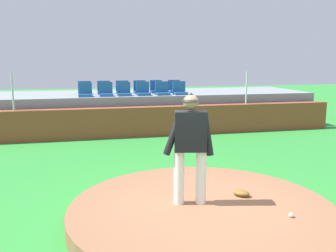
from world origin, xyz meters
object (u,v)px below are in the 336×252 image
object	(u,v)px
fielding_glove	(241,193)
stadium_chair_2	(124,91)
stadium_chair_5	(180,90)
stadium_chair_11	(174,89)
baseball	(291,215)
stadium_chair_0	(85,92)
stadium_chair_4	(162,91)
pitcher	(190,140)
stadium_chair_1	(106,92)
stadium_chair_10	(156,89)
stadium_chair_8	(122,90)
stadium_chair_6	(85,90)
stadium_chair_3	(143,91)
stadium_chair_7	(104,90)
stadium_chair_9	(140,89)

from	to	relation	value
fielding_glove	stadium_chair_2	distance (m)	7.88
stadium_chair_5	stadium_chair_11	bearing A→B (deg)	-91.28
baseball	stadium_chair_0	bearing A→B (deg)	108.69
stadium_chair_4	pitcher	bearing A→B (deg)	81.02
stadium_chair_1	stadium_chair_10	distance (m)	2.24
fielding_glove	stadium_chair_1	distance (m)	7.99
pitcher	fielding_glove	bearing A→B (deg)	17.87
stadium_chair_2	stadium_chair_8	world-z (taller)	same
stadium_chair_6	stadium_chair_3	bearing A→B (deg)	156.98
pitcher	stadium_chair_4	world-z (taller)	pitcher
stadium_chair_0	stadium_chair_1	distance (m)	0.73
stadium_chair_7	stadium_chair_8	distance (m)	0.71
baseball	stadium_chair_0	distance (m)	9.22
fielding_glove	stadium_chair_10	distance (m)	8.69
stadium_chair_9	stadium_chair_10	bearing A→B (deg)	-177.64
fielding_glove	stadium_chair_10	xyz separation A→B (m)	(0.22, 8.61, 1.18)
stadium_chair_0	stadium_chair_6	world-z (taller)	same
stadium_chair_4	stadium_chair_5	xyz separation A→B (m)	(0.68, 0.03, 0.00)
stadium_chair_7	stadium_chair_10	xyz separation A→B (m)	(2.07, 0.02, 0.00)
stadium_chair_9	stadium_chair_2	bearing A→B (deg)	50.47
baseball	stadium_chair_4	bearing A→B (deg)	90.78
stadium_chair_4	stadium_chair_9	xyz separation A→B (m)	(-0.70, 0.92, 0.00)
stadium_chair_2	stadium_chair_4	bearing A→B (deg)	178.30
baseball	stadium_chair_11	distance (m)	9.68
fielding_glove	stadium_chair_11	xyz separation A→B (m)	(0.95, 8.59, 1.18)
stadium_chair_6	stadium_chair_8	xyz separation A→B (m)	(1.44, 0.00, 0.00)
stadium_chair_3	stadium_chair_1	bearing A→B (deg)	0.02
stadium_chair_9	stadium_chair_4	bearing A→B (deg)	127.34
stadium_chair_1	stadium_chair_0	bearing A→B (deg)	1.75
stadium_chair_3	stadium_chair_5	distance (m)	1.40
stadium_chair_5	stadium_chair_9	size ratio (longest dim) A/B	1.00
stadium_chair_5	pitcher	bearing A→B (deg)	76.25
stadium_chair_4	stadium_chair_6	size ratio (longest dim) A/B	1.00
fielding_glove	stadium_chair_9	bearing A→B (deg)	139.34
stadium_chair_2	stadium_chair_7	distance (m)	1.11
stadium_chair_7	stadium_chair_10	size ratio (longest dim) A/B	1.00
stadium_chair_5	stadium_chair_11	size ratio (longest dim) A/B	1.00
stadium_chair_3	stadium_chair_8	distance (m)	1.12
stadium_chair_3	stadium_chair_11	xyz separation A→B (m)	(1.42, 0.91, 0.00)
stadium_chair_2	stadium_chair_5	size ratio (longest dim) A/B	1.00
stadium_chair_0	stadium_chair_4	distance (m)	2.81
pitcher	stadium_chair_10	size ratio (longest dim) A/B	3.71
stadium_chair_0	stadium_chair_2	size ratio (longest dim) A/B	1.00
stadium_chair_0	stadium_chair_11	distance (m)	3.63
stadium_chair_7	stadium_chair_8	xyz separation A→B (m)	(0.71, -0.00, 0.00)
stadium_chair_2	stadium_chair_8	bearing A→B (deg)	-92.09
stadium_chair_0	pitcher	bearing A→B (deg)	101.54
stadium_chair_5	stadium_chair_4	bearing A→B (deg)	2.24
pitcher	fielding_glove	distance (m)	1.42
stadium_chair_10	stadium_chair_11	world-z (taller)	same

